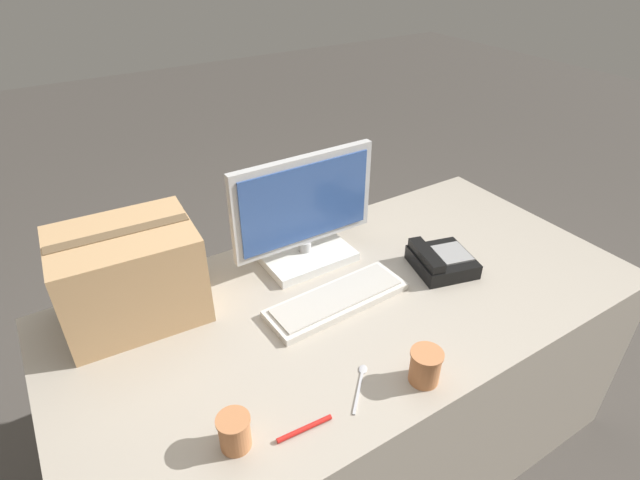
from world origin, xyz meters
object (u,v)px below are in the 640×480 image
monitor (304,218)px  spoon (361,381)px  desk_phone (441,261)px  pen_marker (305,429)px  cardboard_box (130,275)px  keyboard (337,299)px  paper_cup_right (425,366)px  paper_cup_left (235,432)px

monitor → spoon: bearing=-106.5°
desk_phone → pen_marker: bearing=-142.1°
spoon → cardboard_box: bearing=80.5°
keyboard → desk_phone: 0.39m
cardboard_box → pen_marker: bearing=-71.0°
keyboard → pen_marker: keyboard is taller
desk_phone → paper_cup_right: 0.50m
keyboard → paper_cup_left: 0.54m
monitor → keyboard: 0.30m
paper_cup_left → paper_cup_right: paper_cup_right is taller
spoon → pen_marker: 0.20m
desk_phone → cardboard_box: 0.97m
spoon → keyboard: bearing=22.1°
monitor → pen_marker: bearing=-120.9°
keyboard → cardboard_box: bearing=150.2°
desk_phone → cardboard_box: (-0.91, 0.31, 0.11)m
spoon → monitor: bearing=28.5°
paper_cup_left → paper_cup_right: 0.49m
pen_marker → monitor: bearing=-117.0°
keyboard → pen_marker: (-0.31, -0.34, -0.01)m
desk_phone → cardboard_box: cardboard_box is taller
desk_phone → paper_cup_right: bearing=-123.4°
monitor → pen_marker: 0.71m
cardboard_box → monitor: bearing=-1.6°
paper_cup_right → spoon: bearing=150.6°
spoon → desk_phone: bearing=-18.7°
cardboard_box → pen_marker: (0.21, -0.61, -0.13)m
pen_marker → desk_phone: bearing=-153.1°
paper_cup_left → cardboard_box: (-0.06, 0.56, 0.10)m
desk_phone → paper_cup_left: paper_cup_left is taller
monitor → paper_cup_right: bearing=-92.1°
cardboard_box → paper_cup_right: bearing=-49.8°
cardboard_box → spoon: bearing=-54.4°
spoon → cardboard_box: (-0.40, 0.56, 0.14)m
desk_phone → spoon: 0.57m
spoon → cardboard_box: 0.71m
keyboard → desk_phone: (0.39, -0.04, 0.02)m
desk_phone → pen_marker: (-0.70, -0.30, -0.03)m
keyboard → cardboard_box: (-0.52, 0.27, 0.13)m
desk_phone → pen_marker: 0.77m
desk_phone → spoon: (-0.51, -0.25, -0.03)m
pen_marker → keyboard: bearing=-129.3°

